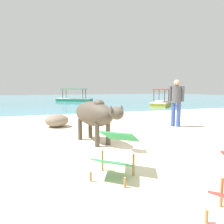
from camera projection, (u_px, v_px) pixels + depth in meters
The scene contains 9 objects.
sand_beach at pixel (176, 150), 4.64m from camera, with size 18.00×14.00×0.04m, color beige.
water_surface at pixel (65, 99), 25.30m from camera, with size 60.00×36.00×0.03m, color teal.
cow at pixel (94, 114), 5.09m from camera, with size 0.98×1.91×1.07m.
deck_chair_near at pixel (116, 150), 3.21m from camera, with size 0.90×0.93×0.68m.
person_standing at pixel (176, 99), 7.21m from camera, with size 0.39×0.39×1.62m.
shore_rock_large at pixel (57, 120), 7.22m from camera, with size 0.80×0.76×0.45m, color gray.
shore_rock_medium at pixel (91, 112), 8.79m from camera, with size 0.95×0.91×0.64m, color gray.
boat_yellow at pixel (161, 102), 16.07m from camera, with size 3.30×3.52×1.29m.
boat_green at pixel (74, 99), 21.09m from camera, with size 3.70×2.99×1.29m.
Camera 1 is at (-2.82, -3.80, 1.38)m, focal length 33.58 mm.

